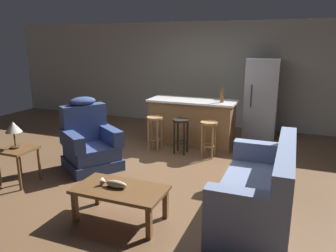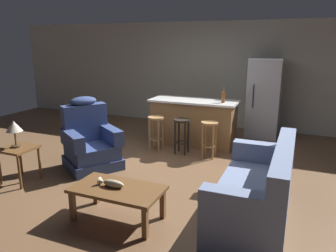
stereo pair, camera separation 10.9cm
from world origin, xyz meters
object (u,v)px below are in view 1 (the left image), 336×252
at_px(table_lamp, 13,128).
at_px(refrigerator, 262,98).
at_px(end_table, 18,155).
at_px(coffee_table, 120,192).
at_px(bar_stool_middle, 181,130).
at_px(couch, 261,191).
at_px(kitchen_island, 192,122).
at_px(bottle_tall_green, 222,97).
at_px(recliner_near_lamp, 90,143).
at_px(fish_figurine, 114,184).
at_px(bar_stool_left, 155,127).
at_px(bar_stool_right, 209,133).

xyz_separation_m(table_lamp, refrigerator, (3.14, 4.05, 0.01)).
bearing_deg(table_lamp, end_table, -7.75).
distance_m(coffee_table, bar_stool_middle, 2.60).
relative_size(couch, refrigerator, 1.08).
bearing_deg(coffee_table, couch, 24.86).
relative_size(coffee_table, kitchen_island, 0.61).
relative_size(couch, bottle_tall_green, 6.29).
bearing_deg(couch, kitchen_island, -56.57).
bearing_deg(refrigerator, coffee_table, -104.33).
distance_m(recliner_near_lamp, table_lamp, 1.25).
distance_m(fish_figurine, table_lamp, 2.00).
bearing_deg(recliner_near_lamp, coffee_table, -10.10).
xyz_separation_m(bar_stool_left, bar_stool_right, (1.10, 0.00, 0.00)).
distance_m(fish_figurine, bar_stool_left, 2.67).
relative_size(couch, recliner_near_lamp, 1.59).
bearing_deg(coffee_table, bar_stool_middle, 93.25).
distance_m(coffee_table, bar_stool_left, 2.69).
distance_m(table_lamp, refrigerator, 5.12).
relative_size(fish_figurine, bar_stool_middle, 0.50).
xyz_separation_m(fish_figurine, couch, (1.64, 0.73, -0.12)).
distance_m(couch, kitchen_island, 3.02).
relative_size(couch, end_table, 3.41).
bearing_deg(couch, fish_figurine, 23.37).
height_order(coffee_table, couch, couch).
bearing_deg(end_table, bar_stool_middle, 50.61).
height_order(end_table, table_lamp, table_lamp).
height_order(recliner_near_lamp, bar_stool_middle, recliner_near_lamp).
relative_size(bar_stool_left, bar_stool_right, 1.00).
xyz_separation_m(fish_figurine, refrigerator, (1.21, 4.43, 0.42)).
bearing_deg(refrigerator, kitchen_island, -136.34).
distance_m(recliner_near_lamp, bar_stool_middle, 1.75).
bearing_deg(refrigerator, recliner_near_lamp, -129.10).
distance_m(coffee_table, end_table, 2.01).
bearing_deg(table_lamp, bar_stool_left, 59.43).
xyz_separation_m(bar_stool_middle, bar_stool_right, (0.55, 0.00, 0.00)).
xyz_separation_m(recliner_near_lamp, table_lamp, (-0.64, -0.97, 0.45)).
bearing_deg(refrigerator, end_table, -127.44).
xyz_separation_m(couch, refrigerator, (-0.43, 3.70, 0.54)).
bearing_deg(recliner_near_lamp, bottle_tall_green, 78.91).
bearing_deg(end_table, coffee_table, -10.63).
relative_size(recliner_near_lamp, bottle_tall_green, 3.96).
bearing_deg(end_table, kitchen_island, 57.09).
xyz_separation_m(bar_stool_right, refrigerator, (0.73, 1.83, 0.41)).
relative_size(bar_stool_left, bottle_tall_green, 2.24).
distance_m(table_lamp, bottle_tall_green, 3.77).
distance_m(bar_stool_left, bar_stool_right, 1.10).
distance_m(end_table, bar_stool_right, 3.25).
height_order(bar_stool_middle, refrigerator, refrigerator).
bearing_deg(bar_stool_right, table_lamp, -137.33).
height_order(end_table, bottle_tall_green, bottle_tall_green).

